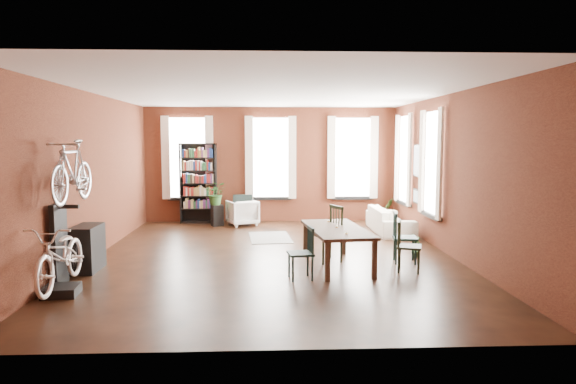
{
  "coord_description": "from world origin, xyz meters",
  "views": [
    {
      "loc": [
        -0.15,
        -9.9,
        2.29
      ],
      "look_at": [
        0.31,
        0.6,
        1.22
      ],
      "focal_mm": 32.0,
      "sensor_mm": 36.0,
      "label": 1
    }
  ],
  "objects": [
    {
      "name": "striped_rug",
      "position": [
        -0.05,
        1.99,
        0.01
      ],
      "size": [
        1.05,
        1.56,
        0.01
      ],
      "primitive_type": "cube",
      "rotation": [
        0.0,
        0.0,
        0.08
      ],
      "color": "black",
      "rests_on": "ground"
    },
    {
      "name": "plant_on_stand",
      "position": [
        -1.46,
        3.73,
        0.8
      ],
      "size": [
        0.56,
        0.62,
        0.48
      ],
      "primitive_type": "imported",
      "rotation": [
        0.0,
        0.0,
        0.02
      ],
      "color": "#275421",
      "rests_on": "plant_stand"
    },
    {
      "name": "bike_wall_rack",
      "position": [
        -3.4,
        -1.8,
        0.65
      ],
      "size": [
        0.16,
        0.6,
        1.3
      ],
      "primitive_type": "cube",
      "color": "black",
      "rests_on": "ground"
    },
    {
      "name": "plant_stand",
      "position": [
        -1.44,
        3.73,
        0.28
      ],
      "size": [
        0.37,
        0.37,
        0.57
      ],
      "primitive_type": "cube",
      "rotation": [
        0.0,
        0.0,
        0.38
      ],
      "color": "black",
      "rests_on": "ground"
    },
    {
      "name": "room",
      "position": [
        0.25,
        0.62,
        2.14
      ],
      "size": [
        9.0,
        9.04,
        3.22
      ],
      "color": "black",
      "rests_on": "ground"
    },
    {
      "name": "plant_by_sofa",
      "position": [
        3.23,
        4.11,
        0.15
      ],
      "size": [
        0.59,
        0.77,
        0.3
      ],
      "primitive_type": "imported",
      "rotation": [
        0.0,
        0.0,
        0.36
      ],
      "color": "#315522",
      "rests_on": "ground"
    },
    {
      "name": "dining_chair_a",
      "position": [
        0.42,
        -1.63,
        0.43
      ],
      "size": [
        0.45,
        0.45,
        0.86
      ],
      "primitive_type": "cube",
      "rotation": [
        0.0,
        0.0,
        -1.42
      ],
      "color": "#183536",
      "rests_on": "ground"
    },
    {
      "name": "dining_chair_b",
      "position": [
        1.0,
        -0.42,
        0.52
      ],
      "size": [
        0.64,
        0.64,
        1.05
      ],
      "primitive_type": "cube",
      "rotation": [
        0.0,
        0.0,
        -1.14
      ],
      "color": "black",
      "rests_on": "ground"
    },
    {
      "name": "white_armchair",
      "position": [
        -0.77,
        3.81,
        0.38
      ],
      "size": [
        0.93,
        0.91,
        0.75
      ],
      "primitive_type": "imported",
      "rotation": [
        0.0,
        0.0,
        3.53
      ],
      "color": "silver",
      "rests_on": "ground"
    },
    {
      "name": "dining_chair_d",
      "position": [
        2.45,
        -0.56,
        0.47
      ],
      "size": [
        0.49,
        0.49,
        0.94
      ],
      "primitive_type": "cube",
      "rotation": [
        0.0,
        0.0,
        1.42
      ],
      "color": "#163230",
      "rests_on": "ground"
    },
    {
      "name": "dining_chair_c",
      "position": [
        2.35,
        -1.22,
        0.44
      ],
      "size": [
        0.52,
        0.52,
        0.88
      ],
      "primitive_type": "cube",
      "rotation": [
        0.0,
        0.0,
        1.25
      ],
      "color": "#1E2F1B",
      "rests_on": "ground"
    },
    {
      "name": "cream_sofa",
      "position": [
        2.95,
        2.6,
        0.41
      ],
      "size": [
        0.61,
        2.08,
        0.81
      ],
      "primitive_type": "imported",
      "rotation": [
        0.0,
        0.0,
        1.57
      ],
      "color": "beige",
      "rests_on": "ground"
    },
    {
      "name": "bicycle_hung",
      "position": [
        -3.15,
        -1.8,
        2.13
      ],
      "size": [
        0.47,
        1.0,
        1.66
      ],
      "primitive_type": "imported",
      "color": "#A5A8AD",
      "rests_on": "bike_wall_rack"
    },
    {
      "name": "bookshelf",
      "position": [
        -2.0,
        4.3,
        1.1
      ],
      "size": [
        1.0,
        0.32,
        2.2
      ],
      "primitive_type": "cube",
      "color": "black",
      "rests_on": "ground"
    },
    {
      "name": "bike_trainer",
      "position": [
        -3.18,
        -2.37,
        0.07
      ],
      "size": [
        0.53,
        0.53,
        0.14
      ],
      "primitive_type": "cube",
      "rotation": [
        0.0,
        0.0,
        0.11
      ],
      "color": "black",
      "rests_on": "ground"
    },
    {
      "name": "dining_table",
      "position": [
        1.13,
        -0.8,
        0.35
      ],
      "size": [
        1.17,
        2.16,
        0.71
      ],
      "primitive_type": "cube",
      "rotation": [
        0.0,
        0.0,
        0.11
      ],
      "color": "#4B3A2D",
      "rests_on": "ground"
    },
    {
      "name": "bicycle_floor",
      "position": [
        -3.14,
        -2.4,
        1.04
      ],
      "size": [
        0.66,
        0.96,
        1.8
      ],
      "primitive_type": "imported",
      "rotation": [
        0.0,
        0.0,
        0.03
      ],
      "color": "silver",
      "rests_on": "bike_trainer"
    },
    {
      "name": "plant_small",
      "position": [
        2.74,
        -0.22,
        0.09
      ],
      "size": [
        0.41,
        0.53,
        0.17
      ],
      "primitive_type": "imported",
      "rotation": [
        0.0,
        0.0,
        0.4
      ],
      "color": "#2A5B24",
      "rests_on": "ground"
    },
    {
      "name": "console_table",
      "position": [
        -3.28,
        -0.9,
        0.4
      ],
      "size": [
        0.4,
        0.8,
        0.8
      ],
      "primitive_type": "cube",
      "color": "black",
      "rests_on": "ground"
    }
  ]
}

